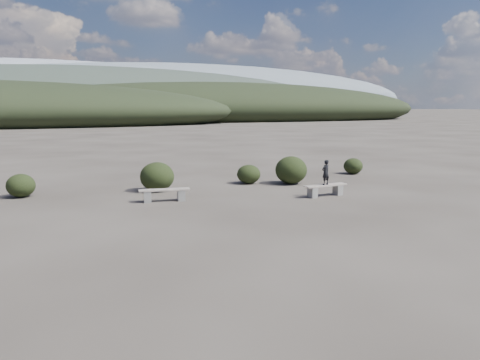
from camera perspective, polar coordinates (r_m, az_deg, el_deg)
name	(u,v)px	position (r m, az deg, el deg)	size (l,w,h in m)	color
ground	(295,236)	(13.39, 6.71, -6.76)	(1200.00, 1200.00, 0.00)	#322C26
bench_left	(164,194)	(18.18, -9.19, -1.69)	(1.97, 0.63, 0.48)	slate
bench_right	(325,189)	(19.30, 10.37, -1.11)	(1.95, 0.62, 0.48)	slate
seated_person	(326,172)	(19.19, 10.40, 0.93)	(0.37, 0.24, 1.01)	black
shrub_b	(157,177)	(20.44, -10.07, 0.41)	(1.47, 1.47, 1.26)	black
shrub_c	(249,174)	(22.14, 1.07, 0.72)	(1.12, 1.12, 0.90)	black
shrub_d	(291,170)	(22.16, 6.25, 1.21)	(1.50, 1.50, 1.31)	black
shrub_e	(353,166)	(26.08, 13.63, 1.67)	(1.03, 1.03, 0.86)	black
shrub_f	(21,186)	(20.74, -25.16, -0.62)	(1.12, 1.12, 0.94)	black
mountain_ridges	(60,96)	(350.58, -21.09, 9.50)	(500.00, 400.00, 56.00)	black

